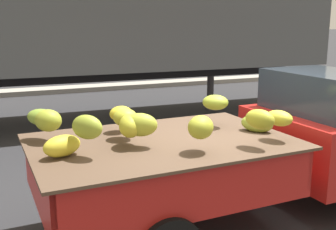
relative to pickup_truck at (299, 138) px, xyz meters
The scene contains 4 objects.
ground 1.28m from the pickup_truck, behind, with size 220.00×220.00×0.00m, color #28282B.
curb_strip 10.28m from the pickup_truck, 95.20° to the left, with size 80.00×0.80×0.16m, color gray.
pickup_truck is the anchor object (origin of this frame).
semi_trailer 6.12m from the pickup_truck, 105.50° to the left, with size 12.05×2.83×3.95m.
Camera 1 is at (-2.54, -4.07, 2.31)m, focal length 44.34 mm.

